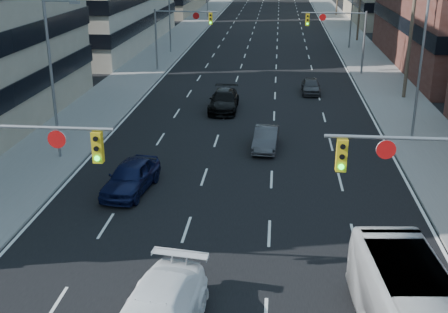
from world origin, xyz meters
The scene contains 13 objects.
signal_near_left centered at (-7.45, 8.00, 4.33)m, with size 6.59×0.33×6.00m.
signal_near_right centered at (7.45, 8.00, 4.33)m, with size 6.59×0.33×6.00m.
signal_far_left centered at (-7.68, 45.00, 4.30)m, with size 6.09×0.33×6.00m.
signal_far_right centered at (7.68, 45.00, 4.30)m, with size 6.09×0.33×6.00m.
utility_pole_block centered at (12.20, 36.00, 5.78)m, with size 2.20×0.28×11.00m.
streetlight_left_near centered at (-10.34, 20.00, 5.05)m, with size 2.03×0.22×9.00m.
streetlight_left_mid centered at (-10.34, 55.00, 5.05)m, with size 2.03×0.22×9.00m.
streetlight_right_near centered at (10.34, 25.00, 5.05)m, with size 2.03×0.22×9.00m.
streetlight_right_far centered at (10.34, 60.00, 5.05)m, with size 2.03×0.22×9.00m.
sedan_blue centered at (-5.20, 15.83, 0.79)m, with size 1.87×4.64×1.58m, color #0D1234.
sedan_grey_center centered at (1.37, 22.85, 0.66)m, with size 1.39×3.99×1.31m, color #3A3A3D.
sedan_black_far centered at (-2.00, 31.22, 0.75)m, with size 2.09×5.14×1.49m, color black.
sedan_grey_right centered at (4.77, 37.16, 0.64)m, with size 1.51×3.75×1.28m, color #38373A.
Camera 1 is at (1.90, -9.51, 11.53)m, focal length 45.00 mm.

